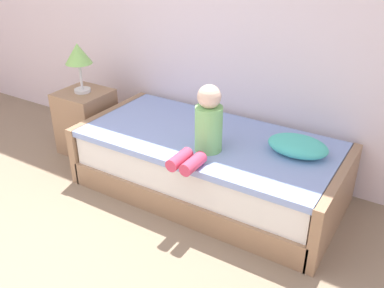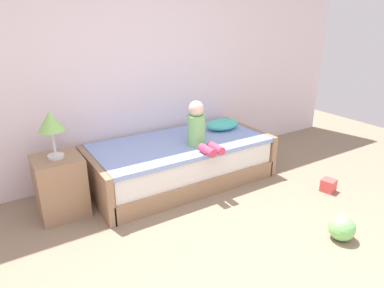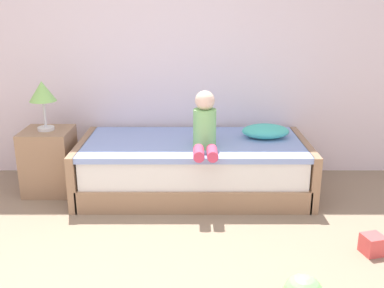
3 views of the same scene
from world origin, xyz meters
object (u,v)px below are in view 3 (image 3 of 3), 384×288
Objects in this scene: bed at (192,167)px; toy_block at (371,244)px; table_lamp at (41,94)px; pillow at (264,131)px; nightstand at (48,161)px; child_figure at (203,126)px.

toy_block is at bearing -41.02° from bed.
pillow is at bearing 2.33° from table_lamp.
nightstand reaches higher than bed.
pillow is at bearing 116.28° from toy_block.
pillow reaches higher than nightstand.
pillow reaches higher than bed.
bed is 0.52m from child_figure.
nightstand is at bearing 0.00° from table_lamp.
toy_block is at bearing -23.20° from nightstand.
child_figure is (1.45, -0.25, -0.23)m from table_lamp.
table_lamp reaches higher than nightstand.
toy_block is (2.62, -1.12, -0.23)m from nightstand.
bed is 1.52m from table_lamp.
toy_block is (2.62, -1.12, -0.87)m from table_lamp.
pillow is (2.03, 0.08, 0.26)m from nightstand.
nightstand is at bearing 156.80° from toy_block.
toy_block is at bearing -23.20° from table_lamp.
child_figure is 1.60m from toy_block.
child_figure is at bearing -66.94° from bed.
table_lamp is (0.00, 0.00, 0.64)m from nightstand.
nightstand is (-1.35, 0.02, 0.05)m from bed.
pillow reaches higher than toy_block.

